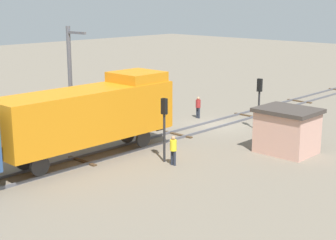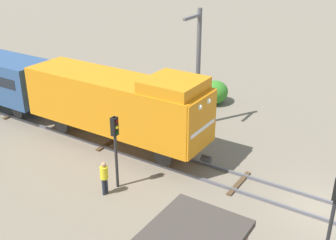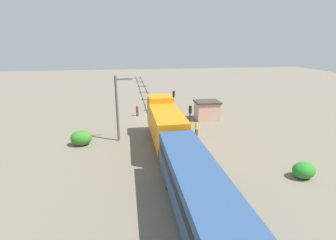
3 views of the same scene
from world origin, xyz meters
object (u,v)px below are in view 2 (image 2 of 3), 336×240
at_px(locomotive, 118,102).
at_px(catenary_mast, 198,66).
at_px(worker_by_signal, 104,176).
at_px(traffic_signal_mid, 115,139).
at_px(traffic_signal_near, 335,204).

xyz_separation_m(locomotive, catenary_mast, (4.93, -2.29, 1.17)).
bearing_deg(worker_by_signal, traffic_signal_mid, 107.89).
relative_size(locomotive, catenary_mast, 1.57).
relative_size(traffic_signal_mid, worker_by_signal, 2.17).
relative_size(traffic_signal_near, catenary_mast, 0.50).
bearing_deg(worker_by_signal, locomotive, 146.62).
xyz_separation_m(traffic_signal_near, worker_by_signal, (-1.00, 9.92, -1.60)).
bearing_deg(traffic_signal_mid, catenary_mast, 1.97).
xyz_separation_m(traffic_signal_near, traffic_signal_mid, (-0.20, 9.80, -0.01)).
bearing_deg(traffic_signal_near, traffic_signal_mid, 91.17).
bearing_deg(traffic_signal_mid, worker_by_signal, 171.66).
height_order(locomotive, traffic_signal_mid, locomotive).
bearing_deg(locomotive, catenary_mast, -24.93).
height_order(traffic_signal_near, worker_by_signal, traffic_signal_near).
xyz_separation_m(traffic_signal_mid, catenary_mast, (8.33, 0.29, 1.36)).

